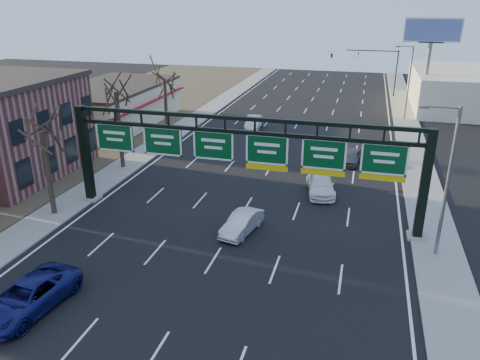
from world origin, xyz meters
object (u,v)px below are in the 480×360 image
(sign_gantry, at_px, (242,154))
(car_blue_suv, at_px, (28,296))
(car_white_wagon, at_px, (320,184))
(car_silver_sedan, at_px, (242,223))

(sign_gantry, relative_size, car_blue_suv, 4.46)
(sign_gantry, distance_m, car_blue_suv, 15.23)
(sign_gantry, distance_m, car_white_wagon, 8.53)
(car_blue_suv, xyz_separation_m, car_white_wagon, (12.20, 18.60, -0.06))
(car_silver_sedan, height_order, car_white_wagon, car_white_wagon)
(car_silver_sedan, distance_m, car_white_wagon, 9.08)
(sign_gantry, height_order, car_white_wagon, sign_gantry)
(car_silver_sedan, bearing_deg, car_blue_suv, -114.55)
(sign_gantry, xyz_separation_m, car_silver_sedan, (0.56, -2.17, -3.97))
(sign_gantry, height_order, car_silver_sedan, sign_gantry)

